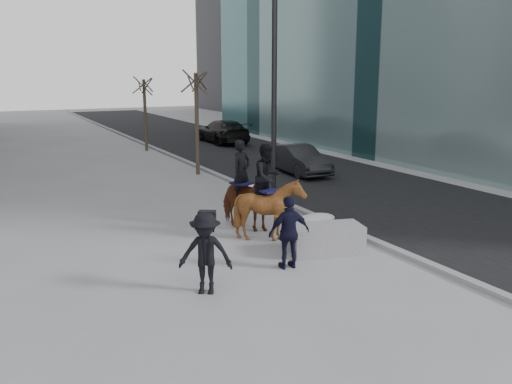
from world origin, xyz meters
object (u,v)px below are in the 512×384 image
mounted_right (269,202)px  car_near (298,159)px  mounted_left (244,196)px  planter (326,239)px

mounted_right → car_near: bearing=54.0°
car_near → mounted_left: size_ratio=1.52×
car_near → mounted_left: mounted_left is taller
car_near → mounted_right: size_ratio=1.51×
planter → mounted_left: size_ratio=0.70×
mounted_right → planter: bearing=-65.0°
car_near → mounted_right: 10.12m
planter → mounted_left: (-0.94, 2.95, 0.62)m
planter → mounted_right: 1.97m
planter → car_near: 11.12m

